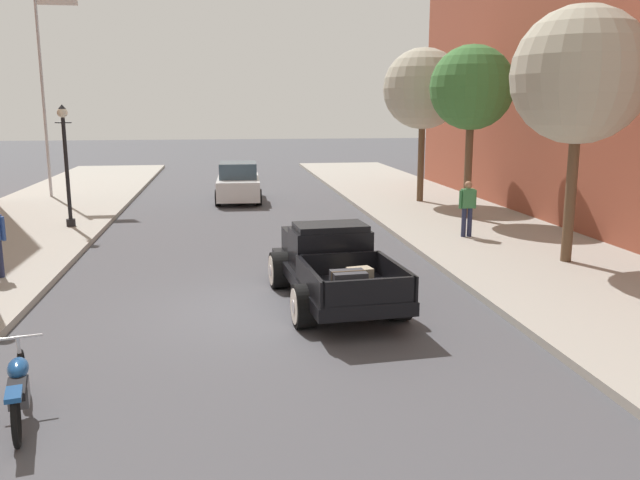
{
  "coord_description": "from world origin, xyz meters",
  "views": [
    {
      "loc": [
        -0.66,
        -12.27,
        3.91
      ],
      "look_at": [
        1.44,
        1.78,
        1.0
      ],
      "focal_mm": 36.45,
      "sensor_mm": 36.0,
      "label": 1
    }
  ],
  "objects_px": {
    "car_background_white": "(238,183)",
    "flagpole": "(46,61)",
    "street_tree_second": "(472,88)",
    "street_tree_third": "(423,89)",
    "motorcycle_parked": "(18,387)",
    "pedestrian_sidewalk_right": "(467,205)",
    "street_lamp_far": "(66,157)",
    "street_tree_nearest": "(580,76)",
    "hotrod_truck_black": "(331,264)"
  },
  "relations": [
    {
      "from": "pedestrian_sidewalk_right",
      "to": "flagpole",
      "type": "distance_m",
      "value": 18.65
    },
    {
      "from": "street_tree_nearest",
      "to": "pedestrian_sidewalk_right",
      "type": "bearing_deg",
      "value": 111.58
    },
    {
      "from": "motorcycle_parked",
      "to": "street_lamp_far",
      "type": "relative_size",
      "value": 0.54
    },
    {
      "from": "flagpole",
      "to": "street_tree_third",
      "type": "relative_size",
      "value": 1.51
    },
    {
      "from": "street_tree_second",
      "to": "car_background_white",
      "type": "bearing_deg",
      "value": 140.84
    },
    {
      "from": "hotrod_truck_black",
      "to": "car_background_white",
      "type": "bearing_deg",
      "value": 95.89
    },
    {
      "from": "car_background_white",
      "to": "flagpole",
      "type": "distance_m",
      "value": 9.37
    },
    {
      "from": "hotrod_truck_black",
      "to": "street_lamp_far",
      "type": "bearing_deg",
      "value": 128.88
    },
    {
      "from": "flagpole",
      "to": "street_tree_second",
      "type": "distance_m",
      "value": 17.38
    },
    {
      "from": "pedestrian_sidewalk_right",
      "to": "street_tree_nearest",
      "type": "xyz_separation_m",
      "value": [
        1.32,
        -3.34,
        3.55
      ]
    },
    {
      "from": "street_tree_nearest",
      "to": "street_tree_second",
      "type": "bearing_deg",
      "value": 90.78
    },
    {
      "from": "street_tree_second",
      "to": "street_tree_third",
      "type": "xyz_separation_m",
      "value": [
        -0.38,
        4.19,
        0.08
      ]
    },
    {
      "from": "motorcycle_parked",
      "to": "street_tree_second",
      "type": "height_order",
      "value": "street_tree_second"
    },
    {
      "from": "flagpole",
      "to": "street_tree_third",
      "type": "bearing_deg",
      "value": -13.85
    },
    {
      "from": "motorcycle_parked",
      "to": "car_background_white",
      "type": "xyz_separation_m",
      "value": [
        3.26,
        19.38,
        0.33
      ]
    },
    {
      "from": "pedestrian_sidewalk_right",
      "to": "street_tree_second",
      "type": "relative_size",
      "value": 0.28
    },
    {
      "from": "motorcycle_parked",
      "to": "street_lamp_far",
      "type": "height_order",
      "value": "street_lamp_far"
    },
    {
      "from": "hotrod_truck_black",
      "to": "street_tree_third",
      "type": "xyz_separation_m",
      "value": [
        5.79,
        12.65,
        3.86
      ]
    },
    {
      "from": "car_background_white",
      "to": "street_tree_second",
      "type": "distance_m",
      "value": 10.6
    },
    {
      "from": "car_background_white",
      "to": "street_tree_second",
      "type": "relative_size",
      "value": 0.75
    },
    {
      "from": "street_tree_second",
      "to": "street_tree_third",
      "type": "distance_m",
      "value": 4.21
    },
    {
      "from": "street_lamp_far",
      "to": "pedestrian_sidewalk_right",
      "type": "bearing_deg",
      "value": -16.31
    },
    {
      "from": "motorcycle_parked",
      "to": "street_tree_nearest",
      "type": "bearing_deg",
      "value": 30.65
    },
    {
      "from": "street_tree_nearest",
      "to": "street_tree_third",
      "type": "distance_m",
      "value": 10.77
    },
    {
      "from": "car_background_white",
      "to": "pedestrian_sidewalk_right",
      "type": "relative_size",
      "value": 2.64
    },
    {
      "from": "street_tree_second",
      "to": "street_tree_third",
      "type": "relative_size",
      "value": 0.96
    },
    {
      "from": "pedestrian_sidewalk_right",
      "to": "street_tree_second",
      "type": "height_order",
      "value": "street_tree_second"
    },
    {
      "from": "hotrod_truck_black",
      "to": "street_lamp_far",
      "type": "relative_size",
      "value": 1.31
    },
    {
      "from": "street_lamp_far",
      "to": "street_tree_third",
      "type": "relative_size",
      "value": 0.63
    },
    {
      "from": "street_lamp_far",
      "to": "street_tree_third",
      "type": "xyz_separation_m",
      "value": [
        12.83,
        3.92,
        2.23
      ]
    },
    {
      "from": "car_background_white",
      "to": "flagpole",
      "type": "bearing_deg",
      "value": 168.06
    },
    {
      "from": "car_background_white",
      "to": "flagpole",
      "type": "xyz_separation_m",
      "value": [
        -7.75,
        1.64,
        5.0
      ]
    },
    {
      "from": "car_background_white",
      "to": "street_tree_third",
      "type": "bearing_deg",
      "value": -15.84
    },
    {
      "from": "pedestrian_sidewalk_right",
      "to": "car_background_white",
      "type": "bearing_deg",
      "value": 124.21
    },
    {
      "from": "hotrod_truck_black",
      "to": "motorcycle_parked",
      "type": "xyz_separation_m",
      "value": [
        -4.78,
        -4.65,
        -0.31
      ]
    },
    {
      "from": "hotrod_truck_black",
      "to": "street_lamp_far",
      "type": "height_order",
      "value": "street_lamp_far"
    },
    {
      "from": "pedestrian_sidewalk_right",
      "to": "flagpole",
      "type": "relative_size",
      "value": 0.18
    },
    {
      "from": "street_tree_third",
      "to": "flagpole",
      "type": "bearing_deg",
      "value": 166.15
    },
    {
      "from": "street_lamp_far",
      "to": "street_tree_third",
      "type": "bearing_deg",
      "value": 16.99
    },
    {
      "from": "street_tree_nearest",
      "to": "car_background_white",
      "type": "bearing_deg",
      "value": 121.21
    },
    {
      "from": "car_background_white",
      "to": "street_tree_second",
      "type": "height_order",
      "value": "street_tree_second"
    },
    {
      "from": "hotrod_truck_black",
      "to": "car_background_white",
      "type": "distance_m",
      "value": 14.8
    },
    {
      "from": "pedestrian_sidewalk_right",
      "to": "street_lamp_far",
      "type": "distance_m",
      "value": 12.54
    },
    {
      "from": "motorcycle_parked",
      "to": "street_tree_nearest",
      "type": "xyz_separation_m",
      "value": [
        11.04,
        6.54,
        4.19
      ]
    },
    {
      "from": "street_tree_nearest",
      "to": "street_tree_third",
      "type": "bearing_deg",
      "value": 92.48
    },
    {
      "from": "street_tree_third",
      "to": "street_tree_second",
      "type": "bearing_deg",
      "value": -84.85
    },
    {
      "from": "street_tree_nearest",
      "to": "street_tree_third",
      "type": "height_order",
      "value": "street_tree_nearest"
    },
    {
      "from": "pedestrian_sidewalk_right",
      "to": "street_tree_third",
      "type": "bearing_deg",
      "value": 83.44
    },
    {
      "from": "flagpole",
      "to": "street_tree_nearest",
      "type": "relative_size",
      "value": 1.5
    },
    {
      "from": "motorcycle_parked",
      "to": "pedestrian_sidewalk_right",
      "type": "distance_m",
      "value": 13.87
    }
  ]
}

